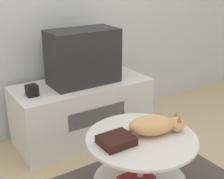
% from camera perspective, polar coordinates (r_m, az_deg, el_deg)
% --- Properties ---
extents(tv_stand, '(1.27, 0.57, 0.56)m').
position_cam_1_polar(tv_stand, '(3.01, -5.39, -3.81)').
color(tv_stand, silver).
rests_on(tv_stand, ground_plane).
extents(tv, '(0.62, 0.34, 0.49)m').
position_cam_1_polar(tv, '(2.84, -5.28, 5.99)').
color(tv, '#232326').
rests_on(tv, tv_stand).
extents(speaker, '(0.09, 0.09, 0.09)m').
position_cam_1_polar(speaker, '(2.66, -14.43, -0.18)').
color(speaker, black).
rests_on(speaker, tv_stand).
extents(coffee_table, '(0.74, 0.74, 0.49)m').
position_cam_1_polar(coffee_table, '(2.17, 5.22, -12.70)').
color(coffee_table, '#B2B2B7').
rests_on(coffee_table, rug).
extents(dvd_box, '(0.21, 0.18, 0.05)m').
position_cam_1_polar(dvd_box, '(1.98, 0.80, -9.29)').
color(dvd_box, black).
rests_on(dvd_box, coffee_table).
extents(cat, '(0.50, 0.28, 0.13)m').
position_cam_1_polar(cat, '(2.10, 7.72, -6.50)').
color(cat, tan).
rests_on(cat, coffee_table).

